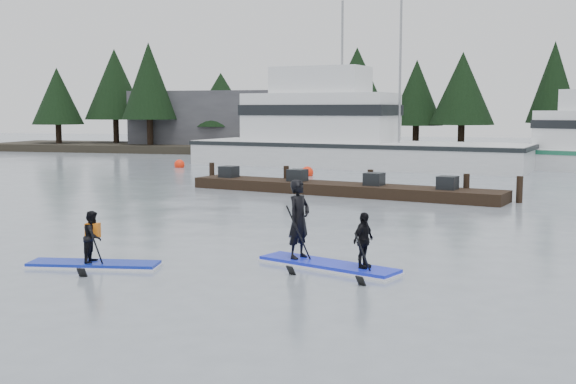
% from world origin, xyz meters
% --- Properties ---
extents(ground, '(160.00, 160.00, 0.00)m').
position_xyz_m(ground, '(0.00, 0.00, 0.00)').
color(ground, slate).
rests_on(ground, ground).
extents(far_shore, '(70.00, 8.00, 0.60)m').
position_xyz_m(far_shore, '(0.00, 42.00, 0.30)').
color(far_shore, '#2D281E').
rests_on(far_shore, ground).
extents(treeline, '(60.00, 4.00, 8.00)m').
position_xyz_m(treeline, '(0.00, 42.00, 0.00)').
color(treeline, black).
rests_on(treeline, ground).
extents(waterfront_building, '(18.00, 6.00, 5.00)m').
position_xyz_m(waterfront_building, '(-14.00, 44.00, 2.50)').
color(waterfront_building, '#4C4C51').
rests_on(waterfront_building, ground).
extents(fishing_boat_large, '(21.23, 9.74, 11.25)m').
position_xyz_m(fishing_boat_large, '(-2.49, 29.96, 0.88)').
color(fishing_boat_large, silver).
rests_on(fishing_boat_large, ground).
extents(floating_dock, '(13.46, 5.19, 0.45)m').
position_xyz_m(floating_dock, '(-0.16, 15.06, 0.22)').
color(floating_dock, black).
rests_on(floating_dock, ground).
extents(buoy_a, '(0.62, 0.62, 0.62)m').
position_xyz_m(buoy_a, '(-12.03, 26.21, 0.00)').
color(buoy_a, '#FF2A0C').
rests_on(buoy_a, ground).
extents(buoy_b, '(0.64, 0.64, 0.64)m').
position_xyz_m(buoy_b, '(-3.33, 22.76, 0.00)').
color(buoy_b, '#FF2A0C').
rests_on(buoy_b, ground).
extents(paddleboard_solo, '(2.95, 1.17, 1.76)m').
position_xyz_m(paddleboard_solo, '(-2.91, 0.13, 0.42)').
color(paddleboard_solo, '#1125A6').
rests_on(paddleboard_solo, ground).
extents(paddleboard_duo, '(3.33, 2.03, 2.38)m').
position_xyz_m(paddleboard_duo, '(1.97, 1.41, 0.66)').
color(paddleboard_duo, '#1626D7').
rests_on(paddleboard_duo, ground).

